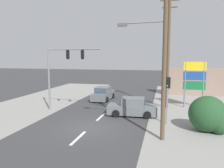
{
  "coord_description": "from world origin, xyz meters",
  "views": [
    {
      "loc": [
        5.14,
        -14.25,
        5.03
      ],
      "look_at": [
        0.72,
        4.0,
        2.7
      ],
      "focal_mm": 35.0,
      "sensor_mm": 36.0,
      "label": 1
    }
  ],
  "objects_px": {
    "utility_pole_foreground_right": "(162,53)",
    "sedan_oncoming_near": "(103,94)",
    "traffic_signal_mast": "(61,67)",
    "shopping_plaza_sign": "(194,78)",
    "utility_pole_midground_right": "(168,51)",
    "pedestal_signal_right_kerb": "(167,92)",
    "sedan_kerbside_parked": "(132,107)"
  },
  "relations": [
    {
      "from": "pedestal_signal_right_kerb",
      "to": "shopping_plaza_sign",
      "type": "distance_m",
      "value": 6.61
    },
    {
      "from": "sedan_kerbside_parked",
      "to": "shopping_plaza_sign",
      "type": "bearing_deg",
      "value": 37.8
    },
    {
      "from": "pedestal_signal_right_kerb",
      "to": "shopping_plaza_sign",
      "type": "bearing_deg",
      "value": 66.52
    },
    {
      "from": "utility_pole_midground_right",
      "to": "pedestal_signal_right_kerb",
      "type": "distance_m",
      "value": 6.22
    },
    {
      "from": "shopping_plaza_sign",
      "to": "traffic_signal_mast",
      "type": "bearing_deg",
      "value": -160.52
    },
    {
      "from": "utility_pole_foreground_right",
      "to": "utility_pole_midground_right",
      "type": "bearing_deg",
      "value": 87.0
    },
    {
      "from": "utility_pole_midground_right",
      "to": "traffic_signal_mast",
      "type": "height_order",
      "value": "utility_pole_midground_right"
    },
    {
      "from": "pedestal_signal_right_kerb",
      "to": "shopping_plaza_sign",
      "type": "height_order",
      "value": "shopping_plaza_sign"
    },
    {
      "from": "shopping_plaza_sign",
      "to": "sedan_oncoming_near",
      "type": "xyz_separation_m",
      "value": [
        -9.82,
        1.87,
        -2.28
      ]
    },
    {
      "from": "utility_pole_midground_right",
      "to": "traffic_signal_mast",
      "type": "xyz_separation_m",
      "value": [
        -9.54,
        -3.57,
        -1.47
      ]
    },
    {
      "from": "utility_pole_foreground_right",
      "to": "utility_pole_midground_right",
      "type": "height_order",
      "value": "utility_pole_midground_right"
    },
    {
      "from": "sedan_oncoming_near",
      "to": "shopping_plaza_sign",
      "type": "bearing_deg",
      "value": -10.77
    },
    {
      "from": "sedan_oncoming_near",
      "to": "sedan_kerbside_parked",
      "type": "distance_m",
      "value": 7.5
    },
    {
      "from": "utility_pole_midground_right",
      "to": "utility_pole_foreground_right",
      "type": "bearing_deg",
      "value": -93.0
    },
    {
      "from": "traffic_signal_mast",
      "to": "shopping_plaza_sign",
      "type": "distance_m",
      "value": 12.88
    },
    {
      "from": "pedestal_signal_right_kerb",
      "to": "utility_pole_foreground_right",
      "type": "bearing_deg",
      "value": -96.59
    },
    {
      "from": "traffic_signal_mast",
      "to": "shopping_plaza_sign",
      "type": "bearing_deg",
      "value": 19.48
    },
    {
      "from": "traffic_signal_mast",
      "to": "sedan_oncoming_near",
      "type": "height_order",
      "value": "traffic_signal_mast"
    },
    {
      "from": "traffic_signal_mast",
      "to": "shopping_plaza_sign",
      "type": "xyz_separation_m",
      "value": [
        12.09,
        4.28,
        -1.16
      ]
    },
    {
      "from": "utility_pole_foreground_right",
      "to": "utility_pole_midground_right",
      "type": "relative_size",
      "value": 0.91
    },
    {
      "from": "utility_pole_foreground_right",
      "to": "sedan_oncoming_near",
      "type": "relative_size",
      "value": 2.28
    },
    {
      "from": "utility_pole_foreground_right",
      "to": "shopping_plaza_sign",
      "type": "relative_size",
      "value": 2.13
    },
    {
      "from": "traffic_signal_mast",
      "to": "utility_pole_foreground_right",
      "type": "bearing_deg",
      "value": -29.34
    },
    {
      "from": "pedestal_signal_right_kerb",
      "to": "shopping_plaza_sign",
      "type": "relative_size",
      "value": 0.77
    },
    {
      "from": "pedestal_signal_right_kerb",
      "to": "sedan_oncoming_near",
      "type": "distance_m",
      "value": 10.83
    },
    {
      "from": "utility_pole_foreground_right",
      "to": "sedan_oncoming_near",
      "type": "bearing_deg",
      "value": 121.19
    },
    {
      "from": "traffic_signal_mast",
      "to": "pedestal_signal_right_kerb",
      "type": "xyz_separation_m",
      "value": [
        9.47,
        -1.76,
        -1.73
      ]
    },
    {
      "from": "pedestal_signal_right_kerb",
      "to": "sedan_kerbside_parked",
      "type": "relative_size",
      "value": 0.83
    },
    {
      "from": "utility_pole_foreground_right",
      "to": "pedestal_signal_right_kerb",
      "type": "xyz_separation_m",
      "value": [
        0.39,
        3.34,
        -2.85
      ]
    },
    {
      "from": "utility_pole_foreground_right",
      "to": "sedan_kerbside_parked",
      "type": "xyz_separation_m",
      "value": [
        -2.45,
        5.15,
        -4.56
      ]
    },
    {
      "from": "traffic_signal_mast",
      "to": "shopping_plaza_sign",
      "type": "relative_size",
      "value": 1.3
    },
    {
      "from": "pedestal_signal_right_kerb",
      "to": "sedan_kerbside_parked",
      "type": "distance_m",
      "value": 3.77
    }
  ]
}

